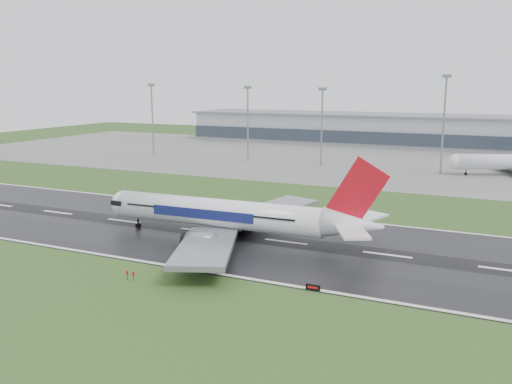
% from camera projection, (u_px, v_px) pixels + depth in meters
% --- Properties ---
extents(ground, '(520.00, 520.00, 0.00)m').
position_uv_depth(ground, '(286.00, 242.00, 107.14)').
color(ground, '#29491B').
rests_on(ground, ground).
extents(runway, '(400.00, 45.00, 0.10)m').
position_uv_depth(runway, '(286.00, 242.00, 107.13)').
color(runway, black).
rests_on(runway, ground).
extents(apron, '(400.00, 130.00, 0.08)m').
position_uv_depth(apron, '(399.00, 161.00, 218.57)').
color(apron, slate).
rests_on(apron, ground).
extents(terminal, '(240.00, 36.00, 15.00)m').
position_uv_depth(terminal, '(421.00, 131.00, 270.59)').
color(terminal, '#999DA4').
rests_on(terminal, ground).
extents(main_airliner, '(60.90, 58.20, 17.36)m').
position_uv_depth(main_airliner, '(235.00, 197.00, 106.99)').
color(main_airliner, white).
rests_on(main_airliner, runway).
extents(runway_sign, '(2.31, 0.45, 1.04)m').
position_uv_depth(runway_sign, '(313.00, 288.00, 81.80)').
color(runway_sign, black).
rests_on(runway_sign, ground).
extents(floodmast_0, '(0.64, 0.64, 29.91)m').
position_uv_depth(floodmast_0, '(153.00, 121.00, 234.97)').
color(floodmast_0, gray).
rests_on(floodmast_0, ground).
extents(floodmast_1, '(0.64, 0.64, 29.00)m').
position_uv_depth(floodmast_1, '(248.00, 126.00, 216.25)').
color(floodmast_1, gray).
rests_on(floodmast_1, ground).
extents(floodmast_2, '(0.64, 0.64, 28.50)m').
position_uv_depth(floodmast_2, '(322.00, 129.00, 203.66)').
color(floodmast_2, gray).
rests_on(floodmast_2, ground).
extents(floodmast_3, '(0.64, 0.64, 32.91)m').
position_uv_depth(floodmast_3, '(443.00, 127.00, 185.40)').
color(floodmast_3, gray).
rests_on(floodmast_3, ground).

